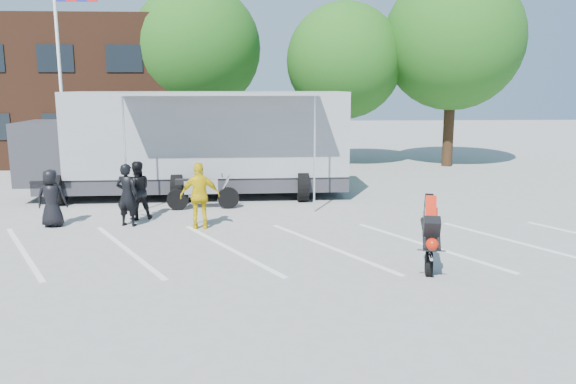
{
  "coord_description": "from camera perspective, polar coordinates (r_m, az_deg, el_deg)",
  "views": [
    {
      "loc": [
        0.92,
        -11.93,
        3.82
      ],
      "look_at": [
        1.62,
        1.31,
        1.3
      ],
      "focal_mm": 35.0,
      "sensor_mm": 36.0,
      "label": 1
    }
  ],
  "objects": [
    {
      "name": "spectator_leather_a",
      "position": [
        16.61,
        -22.88,
        -0.58
      ],
      "size": [
        0.82,
        0.57,
        1.59
      ],
      "primitive_type": "imported",
      "rotation": [
        0.0,
        0.0,
        3.22
      ],
      "color": "black",
      "rests_on": "ground"
    },
    {
      "name": "ground",
      "position": [
        12.56,
        -7.13,
        -7.03
      ],
      "size": [
        100.0,
        100.0,
        0.0
      ],
      "primitive_type": "plane",
      "color": "gray",
      "rests_on": "ground"
    },
    {
      "name": "tree_right",
      "position": [
        28.02,
        16.44,
        14.56
      ],
      "size": [
        6.46,
        6.46,
        9.12
      ],
      "color": "#382314",
      "rests_on": "ground"
    },
    {
      "name": "office_building",
      "position": [
        31.86,
        -23.4,
        9.33
      ],
      "size": [
        18.0,
        8.0,
        7.0
      ],
      "primitive_type": "cube",
      "color": "#432415",
      "rests_on": "ground"
    },
    {
      "name": "stunt_bike_rider",
      "position": [
        12.51,
        13.88,
        -7.34
      ],
      "size": [
        1.02,
        1.62,
        1.77
      ],
      "primitive_type": null,
      "rotation": [
        0.0,
        0.0,
        -0.22
      ],
      "color": "black",
      "rests_on": "ground"
    },
    {
      "name": "parking_bay_lines",
      "position": [
        13.51,
        -6.84,
        -5.71
      ],
      "size": [
        18.09,
        13.33,
        0.01
      ],
      "primitive_type": "cube",
      "rotation": [
        0.0,
        0.0,
        0.52
      ],
      "color": "white",
      "rests_on": "ground"
    },
    {
      "name": "tree_left",
      "position": [
        28.13,
        -9.26,
        14.19
      ],
      "size": [
        6.12,
        6.12,
        8.64
      ],
      "color": "#382314",
      "rests_on": "ground"
    },
    {
      "name": "tree_mid",
      "position": [
        27.26,
        5.74,
        13.08
      ],
      "size": [
        5.44,
        5.44,
        7.68
      ],
      "color": "#382314",
      "rests_on": "ground"
    },
    {
      "name": "parked_motorcycle",
      "position": [
        17.82,
        -8.58,
        -1.73
      ],
      "size": [
        2.35,
        0.97,
        1.2
      ],
      "primitive_type": null,
      "rotation": [
        0.0,
        0.0,
        1.66
      ],
      "color": "#A6A6AB",
      "rests_on": "ground"
    },
    {
      "name": "spectator_leather_b",
      "position": [
        16.0,
        -16.03,
        -0.29
      ],
      "size": [
        0.73,
        0.58,
        1.74
      ],
      "primitive_type": "imported",
      "rotation": [
        0.0,
        0.0,
        2.85
      ],
      "color": "black",
      "rests_on": "ground"
    },
    {
      "name": "flagpole",
      "position": [
        23.1,
        -21.68,
        13.09
      ],
      "size": [
        1.61,
        0.12,
        8.0
      ],
      "color": "white",
      "rests_on": "ground"
    },
    {
      "name": "transporter_truck",
      "position": [
        19.9,
        -9.26,
        -0.44
      ],
      "size": [
        11.5,
        5.75,
        3.62
      ],
      "primitive_type": null,
      "rotation": [
        0.0,
        0.0,
        0.02
      ],
      "color": "#919499",
      "rests_on": "ground"
    },
    {
      "name": "spectator_leather_c",
      "position": [
        16.72,
        -15.1,
        0.15
      ],
      "size": [
        1.0,
        0.89,
        1.69
      ],
      "primitive_type": "imported",
      "rotation": [
        0.0,
        0.0,
        3.51
      ],
      "color": "black",
      "rests_on": "ground"
    },
    {
      "name": "spectator_hivis",
      "position": [
        15.25,
        -8.93,
        -0.39
      ],
      "size": [
        1.1,
        0.54,
        1.81
      ],
      "primitive_type": "imported",
      "rotation": [
        0.0,
        0.0,
        3.23
      ],
      "color": "yellow",
      "rests_on": "ground"
    }
  ]
}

